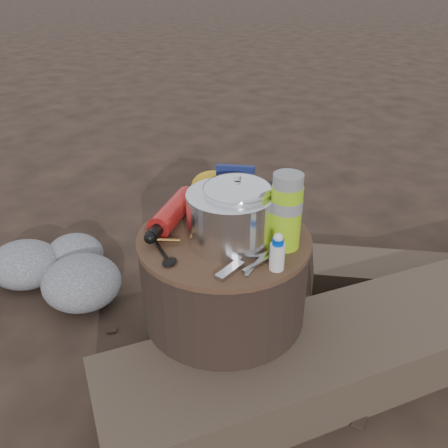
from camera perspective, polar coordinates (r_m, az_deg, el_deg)
The scene contains 14 objects.
ground at distance 1.57m, azimuth -0.00°, elevation -15.50°, with size 60.00×60.00×0.00m, color #2F221A.
stump at distance 1.42m, azimuth -0.00°, elevation -9.16°, with size 0.48×0.48×0.44m, color black.
log_main at distance 1.66m, azimuth 22.81°, elevation -11.38°, with size 0.34×2.04×0.17m, color #44362B.
foil_windscreen at distance 1.24m, azimuth 0.78°, elevation 0.77°, with size 0.23×0.23×0.14m, color white.
camping_pot at distance 1.24m, azimuth 1.59°, elevation 1.77°, with size 0.18×0.18×0.18m, color white.
fuel_bottle at distance 1.35m, azimuth -6.25°, elevation 1.46°, with size 0.07×0.28×0.07m, color #B11B19, non-canonical shape.
thermos at distance 1.21m, azimuth 7.57°, elevation 1.49°, with size 0.08×0.08×0.20m, color #8FC415.
travel_mug at distance 1.34m, azimuth 6.24°, elevation 2.20°, with size 0.08×0.08×0.11m, color black.
stuff_sack at distance 1.45m, azimuth -1.13°, elevation 4.40°, with size 0.15×0.13×0.10m, color gold.
food_pouch at distance 1.40m, azimuth 1.35°, elevation 4.30°, with size 0.11×0.03×0.14m, color #10194C.
multitool at distance 1.14m, azimuth 0.71°, elevation -5.70°, with size 0.02×0.09×0.01m, color #B2B2B7.
pot_grabber at distance 1.18m, azimuth 4.11°, elevation -4.63°, with size 0.03×0.13×0.01m, color #B2B2B7, non-canonical shape.
spork at distance 1.23m, azimuth -7.69°, elevation -3.17°, with size 0.03×0.14×0.01m, color black, non-canonical shape.
squeeze_bottle at distance 1.14m, azimuth 6.52°, elevation -3.59°, with size 0.04×0.04×0.09m, color silver.
Camera 1 is at (0.53, -0.98, 1.10)m, focal length 37.47 mm.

